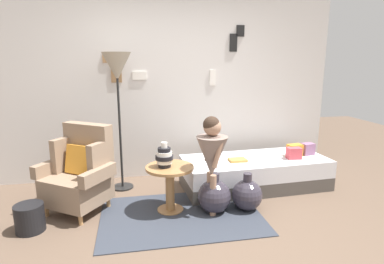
{
  "coord_description": "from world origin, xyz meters",
  "views": [
    {
      "loc": [
        -0.53,
        -2.62,
        1.66
      ],
      "look_at": [
        0.15,
        0.95,
        0.85
      ],
      "focal_mm": 29.92,
      "sensor_mm": 36.0,
      "label": 1
    }
  ],
  "objects_px": {
    "vase_striped": "(164,157)",
    "demijohn_far": "(247,195)",
    "side_table": "(170,179)",
    "floor_lamp": "(117,73)",
    "person_child": "(212,153)",
    "book_on_daybed": "(238,160)",
    "demijohn_near": "(214,196)",
    "magazine_basket": "(30,218)",
    "daybed": "(254,172)",
    "armchair": "(80,173)"
  },
  "relations": [
    {
      "from": "vase_striped",
      "to": "demijohn_far",
      "type": "distance_m",
      "value": 1.04
    },
    {
      "from": "side_table",
      "to": "floor_lamp",
      "type": "distance_m",
      "value": 1.49
    },
    {
      "from": "person_child",
      "to": "demijohn_far",
      "type": "height_order",
      "value": "person_child"
    },
    {
      "from": "book_on_daybed",
      "to": "demijohn_near",
      "type": "bearing_deg",
      "value": -129.64
    },
    {
      "from": "demijohn_far",
      "to": "floor_lamp",
      "type": "bearing_deg",
      "value": 146.71
    },
    {
      "from": "demijohn_far",
      "to": "magazine_basket",
      "type": "distance_m",
      "value": 2.28
    },
    {
      "from": "vase_striped",
      "to": "person_child",
      "type": "xyz_separation_m",
      "value": [
        0.49,
        -0.16,
        0.06
      ]
    },
    {
      "from": "daybed",
      "to": "person_child",
      "type": "relative_size",
      "value": 1.77
    },
    {
      "from": "floor_lamp",
      "to": "magazine_basket",
      "type": "relative_size",
      "value": 6.31
    },
    {
      "from": "armchair",
      "to": "side_table",
      "type": "xyz_separation_m",
      "value": [
        0.98,
        -0.23,
        -0.07
      ]
    },
    {
      "from": "person_child",
      "to": "armchair",
      "type": "bearing_deg",
      "value": 164.55
    },
    {
      "from": "book_on_daybed",
      "to": "magazine_basket",
      "type": "height_order",
      "value": "book_on_daybed"
    },
    {
      "from": "daybed",
      "to": "side_table",
      "type": "distance_m",
      "value": 1.31
    },
    {
      "from": "vase_striped",
      "to": "demijohn_far",
      "type": "relative_size",
      "value": 0.64
    },
    {
      "from": "daybed",
      "to": "floor_lamp",
      "type": "relative_size",
      "value": 1.1
    },
    {
      "from": "armchair",
      "to": "floor_lamp",
      "type": "xyz_separation_m",
      "value": [
        0.44,
        0.56,
        1.08
      ]
    },
    {
      "from": "armchair",
      "to": "person_child",
      "type": "distance_m",
      "value": 1.49
    },
    {
      "from": "floor_lamp",
      "to": "demijohn_near",
      "type": "height_order",
      "value": "floor_lamp"
    },
    {
      "from": "side_table",
      "to": "magazine_basket",
      "type": "xyz_separation_m",
      "value": [
        -1.42,
        -0.18,
        -0.23
      ]
    },
    {
      "from": "side_table",
      "to": "floor_lamp",
      "type": "relative_size",
      "value": 0.3
    },
    {
      "from": "magazine_basket",
      "to": "vase_striped",
      "type": "bearing_deg",
      "value": 7.3
    },
    {
      "from": "vase_striped",
      "to": "demijohn_far",
      "type": "xyz_separation_m",
      "value": [
        0.92,
        -0.13,
        -0.46
      ]
    },
    {
      "from": "demijohn_far",
      "to": "daybed",
      "type": "bearing_deg",
      "value": 61.7
    },
    {
      "from": "vase_striped",
      "to": "floor_lamp",
      "type": "relative_size",
      "value": 0.16
    },
    {
      "from": "armchair",
      "to": "floor_lamp",
      "type": "distance_m",
      "value": 1.29
    },
    {
      "from": "demijohn_far",
      "to": "demijohn_near",
      "type": "bearing_deg",
      "value": 178.64
    },
    {
      "from": "side_table",
      "to": "person_child",
      "type": "relative_size",
      "value": 0.49
    },
    {
      "from": "daybed",
      "to": "side_table",
      "type": "height_order",
      "value": "side_table"
    },
    {
      "from": "book_on_daybed",
      "to": "demijohn_far",
      "type": "xyz_separation_m",
      "value": [
        -0.07,
        -0.55,
        -0.24
      ]
    },
    {
      "from": "person_child",
      "to": "book_on_daybed",
      "type": "relative_size",
      "value": 5.0
    },
    {
      "from": "person_child",
      "to": "magazine_basket",
      "type": "distance_m",
      "value": 1.94
    },
    {
      "from": "demijohn_near",
      "to": "demijohn_far",
      "type": "relative_size",
      "value": 1.06
    },
    {
      "from": "armchair",
      "to": "magazine_basket",
      "type": "distance_m",
      "value": 0.67
    },
    {
      "from": "floor_lamp",
      "to": "demijohn_near",
      "type": "relative_size",
      "value": 3.86
    },
    {
      "from": "side_table",
      "to": "demijohn_far",
      "type": "height_order",
      "value": "side_table"
    },
    {
      "from": "demijohn_near",
      "to": "demijohn_far",
      "type": "distance_m",
      "value": 0.38
    },
    {
      "from": "vase_striped",
      "to": "book_on_daybed",
      "type": "relative_size",
      "value": 1.26
    },
    {
      "from": "vase_striped",
      "to": "magazine_basket",
      "type": "distance_m",
      "value": 1.47
    },
    {
      "from": "side_table",
      "to": "demijohn_near",
      "type": "height_order",
      "value": "side_table"
    },
    {
      "from": "daybed",
      "to": "demijohn_far",
      "type": "height_order",
      "value": "demijohn_far"
    },
    {
      "from": "daybed",
      "to": "floor_lamp",
      "type": "xyz_separation_m",
      "value": [
        -1.74,
        0.29,
        1.32
      ]
    },
    {
      "from": "floor_lamp",
      "to": "book_on_daybed",
      "type": "distance_m",
      "value": 1.88
    },
    {
      "from": "side_table",
      "to": "demijohn_far",
      "type": "relative_size",
      "value": 1.23
    },
    {
      "from": "book_on_daybed",
      "to": "magazine_basket",
      "type": "relative_size",
      "value": 0.79
    },
    {
      "from": "armchair",
      "to": "book_on_daybed",
      "type": "xyz_separation_m",
      "value": [
        1.91,
        0.19,
        -0.02
      ]
    },
    {
      "from": "armchair",
      "to": "person_child",
      "type": "height_order",
      "value": "person_child"
    },
    {
      "from": "demijohn_far",
      "to": "side_table",
      "type": "bearing_deg",
      "value": 171.09
    },
    {
      "from": "armchair",
      "to": "vase_striped",
      "type": "bearing_deg",
      "value": -14.33
    },
    {
      "from": "armchair",
      "to": "side_table",
      "type": "bearing_deg",
      "value": -13.24
    },
    {
      "from": "demijohn_far",
      "to": "magazine_basket",
      "type": "height_order",
      "value": "demijohn_far"
    }
  ]
}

